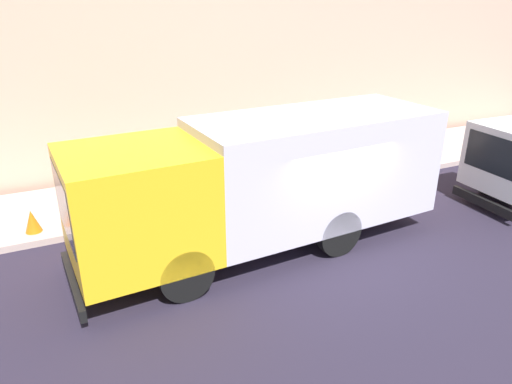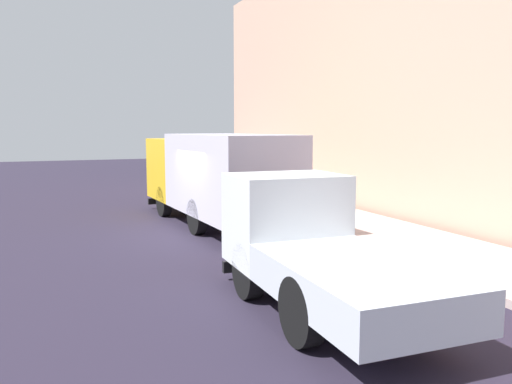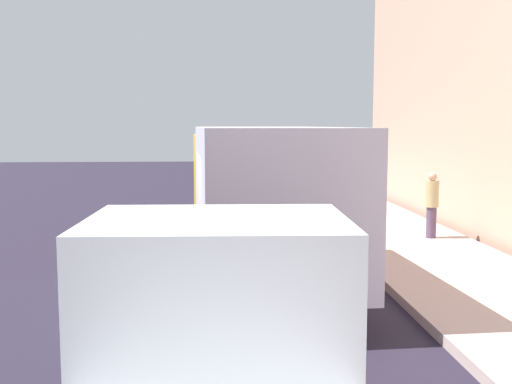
{
  "view_description": "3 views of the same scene",
  "coord_description": "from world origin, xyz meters",
  "views": [
    {
      "loc": [
        -7.84,
        5.58,
        5.39
      ],
      "look_at": [
        1.07,
        1.36,
        1.28
      ],
      "focal_mm": 32.91,
      "sensor_mm": 36.0,
      "label": 1
    },
    {
      "loc": [
        -4.49,
        -14.67,
        3.15
      ],
      "look_at": [
        1.64,
        -0.19,
        1.21
      ],
      "focal_mm": 35.93,
      "sensor_mm": 36.0,
      "label": 2
    },
    {
      "loc": [
        -0.1,
        -10.7,
        3.03
      ],
      "look_at": [
        0.74,
        1.7,
        1.65
      ],
      "focal_mm": 42.83,
      "sensor_mm": 36.0,
      "label": 3
    }
  ],
  "objects": [
    {
      "name": "ground",
      "position": [
        0.0,
        0.0,
        0.0
      ],
      "size": [
        80.0,
        80.0,
        0.0
      ],
      "primitive_type": "plane",
      "color": "#251F2F"
    },
    {
      "name": "traffic_cone_orange",
      "position": [
        3.53,
        6.11,
        0.44
      ],
      "size": [
        0.39,
        0.39,
        0.55
      ],
      "primitive_type": "cone",
      "color": "orange",
      "rests_on": "sidewalk"
    },
    {
      "name": "sidewalk",
      "position": [
        4.68,
        0.0,
        0.08
      ],
      "size": [
        3.36,
        30.0,
        0.17
      ],
      "primitive_type": "cube",
      "color": "#B7A099",
      "rests_on": "ground"
    },
    {
      "name": "large_utility_truck",
      "position": [
        0.77,
        1.27,
        1.7
      ],
      "size": [
        2.85,
        8.49,
        2.98
      ],
      "rotation": [
        0.0,
        0.0,
        0.05
      ],
      "color": "yellow",
      "rests_on": "ground"
    },
    {
      "name": "pedestrian_walking",
      "position": [
        5.37,
        4.26,
        1.06
      ],
      "size": [
        0.47,
        0.47,
        1.67
      ],
      "rotation": [
        0.0,
        0.0,
        0.62
      ],
      "color": "#503F5A",
      "rests_on": "sidewalk"
    }
  ]
}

